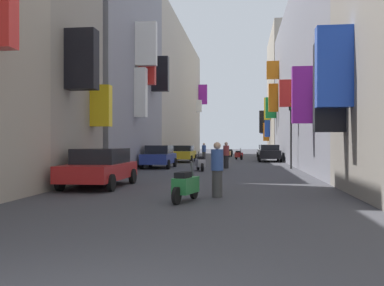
% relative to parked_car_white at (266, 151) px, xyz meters
% --- Properties ---
extents(ground_plane, '(140.00, 140.00, 0.00)m').
position_rel_parked_car_white_xyz_m(ground_plane, '(-4.01, -13.42, -0.74)').
color(ground_plane, '#38383D').
extents(building_left_mid_c, '(7.30, 13.64, 14.96)m').
position_rel_parked_car_white_xyz_m(building_left_mid_c, '(-12.00, -20.11, 6.73)').
color(building_left_mid_c, gray).
rests_on(building_left_mid_c, ground).
extents(building_left_far, '(7.26, 29.87, 14.20)m').
position_rel_parked_car_white_xyz_m(building_left_far, '(-12.01, 1.66, 6.36)').
color(building_left_far, '#B2A899').
rests_on(building_left_far, ground).
extents(building_right_mid_a, '(7.20, 30.44, 12.68)m').
position_rel_parked_car_white_xyz_m(building_right_mid_a, '(3.98, -14.56, 5.59)').
color(building_right_mid_a, gray).
rests_on(building_right_mid_a, ground).
extents(building_right_mid_c, '(7.30, 15.12, 15.70)m').
position_rel_parked_car_white_xyz_m(building_right_mid_c, '(3.97, 9.03, 7.09)').
color(building_right_mid_c, '#9E9384').
rests_on(building_right_mid_c, ground).
extents(parked_car_white, '(1.94, 4.39, 1.40)m').
position_rel_parked_car_white_xyz_m(parked_car_white, '(0.00, 0.00, 0.00)').
color(parked_car_white, white).
rests_on(parked_car_white, ground).
extents(parked_car_yellow, '(1.91, 4.50, 1.41)m').
position_rel_parked_car_white_xyz_m(parked_car_yellow, '(-7.56, -11.09, 0.00)').
color(parked_car_yellow, gold).
rests_on(parked_car_yellow, ground).
extents(parked_car_blue, '(1.89, 3.95, 1.48)m').
position_rel_parked_car_white_xyz_m(parked_car_blue, '(-7.96, -19.62, 0.03)').
color(parked_car_blue, navy).
rests_on(parked_car_blue, ground).
extents(parked_car_black, '(1.93, 4.48, 1.47)m').
position_rel_parked_car_white_xyz_m(parked_car_black, '(-0.21, -9.37, 0.03)').
color(parked_car_black, black).
rests_on(parked_car_black, ground).
extents(parked_car_red, '(2.01, 4.31, 1.44)m').
position_rel_parked_car_white_xyz_m(parked_car_red, '(-7.82, -31.57, 0.01)').
color(parked_car_red, '#B21E1E').
rests_on(parked_car_red, ground).
extents(scooter_silver, '(0.74, 1.85, 1.13)m').
position_rel_parked_car_white_xyz_m(scooter_silver, '(-4.97, -22.17, -0.28)').
color(scooter_silver, '#ADADB2').
rests_on(scooter_silver, ground).
extents(scooter_green, '(0.69, 1.75, 1.13)m').
position_rel_parked_car_white_xyz_m(scooter_green, '(-4.05, -35.17, -0.28)').
color(scooter_green, '#287F3D').
rests_on(scooter_green, ground).
extents(scooter_black, '(0.72, 1.81, 1.13)m').
position_rel_parked_car_white_xyz_m(scooter_black, '(-4.04, 3.26, -0.28)').
color(scooter_black, black).
rests_on(scooter_black, ground).
extents(scooter_red, '(0.82, 1.81, 1.13)m').
position_rel_parked_car_white_xyz_m(scooter_red, '(-2.91, -5.85, -0.28)').
color(scooter_red, red).
rests_on(scooter_red, ground).
extents(scooter_orange, '(0.55, 1.80, 1.13)m').
position_rel_parked_car_white_xyz_m(scooter_orange, '(-4.16, 1.00, -0.28)').
color(scooter_orange, orange).
rests_on(scooter_orange, ground).
extents(pedestrian_crossing, '(0.54, 0.54, 1.69)m').
position_rel_parked_car_white_xyz_m(pedestrian_crossing, '(-3.22, -34.07, 0.10)').
color(pedestrian_crossing, '#3D3D3D').
rests_on(pedestrian_crossing, ground).
extents(pedestrian_near_left, '(0.50, 0.50, 1.61)m').
position_rel_parked_car_white_xyz_m(pedestrian_near_left, '(-6.10, -7.69, 0.06)').
color(pedestrian_near_left, '#3A3A3A').
rests_on(pedestrian_near_left, ground).
extents(pedestrian_near_right, '(0.50, 0.50, 1.70)m').
position_rel_parked_car_white_xyz_m(pedestrian_near_right, '(-3.54, -19.63, 0.10)').
color(pedestrian_near_right, black).
rests_on(pedestrian_near_right, ground).
extents(traffic_light_near_corner, '(0.26, 0.34, 4.45)m').
position_rel_parked_car_white_xyz_m(traffic_light_near_corner, '(0.56, -19.64, 2.27)').
color(traffic_light_near_corner, '#2D2D2D').
rests_on(traffic_light_near_corner, ground).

